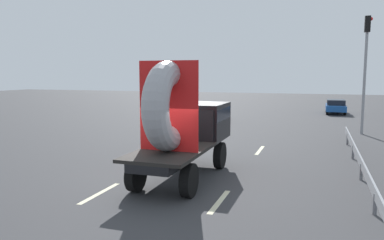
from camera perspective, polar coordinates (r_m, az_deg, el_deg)
ground_plane at (r=12.10m, az=-4.26°, el=-9.96°), size 120.00×120.00×0.00m
flatbed_truck at (r=12.79m, az=-1.01°, el=-0.37°), size 2.02×5.65×3.93m
distant_sedan at (r=28.31m, az=2.55°, el=1.24°), size 1.68×3.92×1.28m
traffic_light at (r=24.10m, az=24.94°, el=8.36°), size 0.42×0.36×6.83m
guardrail at (r=15.38m, az=23.85°, el=-4.84°), size 0.10×13.22×0.71m
lane_dash_left_near at (r=11.68m, az=-13.87°, el=-10.76°), size 0.16×2.07×0.01m
lane_dash_left_far at (r=19.23m, az=0.02°, el=-3.55°), size 0.16×2.24×0.01m
lane_dash_right_near at (r=10.68m, az=4.20°, el=-12.27°), size 0.16×2.04×0.01m
lane_dash_right_far at (r=17.76m, az=10.29°, el=-4.55°), size 0.16×2.11×0.01m
oncoming_car at (r=35.98m, az=21.04°, el=2.00°), size 1.67×3.89×1.27m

